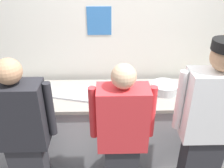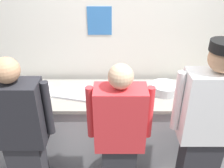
{
  "view_description": "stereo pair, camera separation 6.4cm",
  "coord_description": "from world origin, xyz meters",
  "px_view_note": "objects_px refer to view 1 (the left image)",
  "views": [
    {
      "loc": [
        -0.13,
        -2.0,
        2.33
      ],
      "look_at": [
        -0.07,
        0.41,
        0.99
      ],
      "focal_mm": 38.41,
      "sensor_mm": 36.0,
      "label": 1
    },
    {
      "loc": [
        -0.06,
        -2.0,
        2.33
      ],
      "look_at": [
        -0.07,
        0.41,
        0.99
      ],
      "focal_mm": 38.41,
      "sensor_mm": 36.0,
      "label": 2
    }
  ],
  "objects_px": {
    "mixing_bowl_steel": "(165,88)",
    "chef_near_left": "(24,137)",
    "chef_far_right": "(208,127)",
    "plate_stack_front": "(41,96)",
    "squeeze_bottle_secondary": "(197,93)",
    "ramekin_orange_sauce": "(48,87)",
    "squeeze_bottle_spare": "(220,83)",
    "ramekin_yellow_sauce": "(128,85)",
    "ramekin_red_sauce": "(196,90)",
    "chef_center": "(122,138)",
    "sheet_tray": "(79,93)",
    "deli_cup": "(8,92)",
    "chefs_knife": "(142,89)",
    "plate_stack_rear": "(126,94)"
  },
  "relations": [
    {
      "from": "sheet_tray",
      "to": "deli_cup",
      "type": "distance_m",
      "value": 0.81
    },
    {
      "from": "deli_cup",
      "to": "squeeze_bottle_secondary",
      "type": "bearing_deg",
      "value": -4.21
    },
    {
      "from": "chef_near_left",
      "to": "plate_stack_front",
      "type": "relative_size",
      "value": 6.85
    },
    {
      "from": "chef_near_left",
      "to": "mixing_bowl_steel",
      "type": "xyz_separation_m",
      "value": [
        1.43,
        0.72,
        0.08
      ]
    },
    {
      "from": "plate_stack_front",
      "to": "sheet_tray",
      "type": "relative_size",
      "value": 0.47
    },
    {
      "from": "squeeze_bottle_secondary",
      "to": "squeeze_bottle_spare",
      "type": "distance_m",
      "value": 0.42
    },
    {
      "from": "ramekin_yellow_sauce",
      "to": "ramekin_red_sauce",
      "type": "xyz_separation_m",
      "value": [
        0.79,
        -0.14,
        0.0
      ]
    },
    {
      "from": "plate_stack_rear",
      "to": "ramekin_orange_sauce",
      "type": "bearing_deg",
      "value": 168.31
    },
    {
      "from": "plate_stack_rear",
      "to": "deli_cup",
      "type": "xyz_separation_m",
      "value": [
        -1.35,
        0.05,
        0.02
      ]
    },
    {
      "from": "sheet_tray",
      "to": "squeeze_bottle_secondary",
      "type": "distance_m",
      "value": 1.32
    },
    {
      "from": "plate_stack_rear",
      "to": "squeeze_bottle_secondary",
      "type": "bearing_deg",
      "value": -7.97
    },
    {
      "from": "chef_far_right",
      "to": "squeeze_bottle_secondary",
      "type": "distance_m",
      "value": 0.54
    },
    {
      "from": "chefs_knife",
      "to": "mixing_bowl_steel",
      "type": "bearing_deg",
      "value": -10.45
    },
    {
      "from": "deli_cup",
      "to": "chefs_knife",
      "type": "relative_size",
      "value": 0.33
    },
    {
      "from": "mixing_bowl_steel",
      "to": "chef_near_left",
      "type": "bearing_deg",
      "value": -153.47
    },
    {
      "from": "chef_far_right",
      "to": "plate_stack_front",
      "type": "relative_size",
      "value": 7.41
    },
    {
      "from": "plate_stack_front",
      "to": "plate_stack_rear",
      "type": "height_order",
      "value": "same"
    },
    {
      "from": "plate_stack_front",
      "to": "squeeze_bottle_secondary",
      "type": "distance_m",
      "value": 1.72
    },
    {
      "from": "chef_center",
      "to": "squeeze_bottle_secondary",
      "type": "relative_size",
      "value": 8.82
    },
    {
      "from": "sheet_tray",
      "to": "ramekin_yellow_sauce",
      "type": "distance_m",
      "value": 0.6
    },
    {
      "from": "chef_center",
      "to": "ramekin_red_sauce",
      "type": "bearing_deg",
      "value": 38.01
    },
    {
      "from": "mixing_bowl_steel",
      "to": "squeeze_bottle_spare",
      "type": "relative_size",
      "value": 1.7
    },
    {
      "from": "ramekin_red_sauce",
      "to": "ramekin_orange_sauce",
      "type": "bearing_deg",
      "value": 175.74
    },
    {
      "from": "squeeze_bottle_secondary",
      "to": "squeeze_bottle_spare",
      "type": "xyz_separation_m",
      "value": [
        0.35,
        0.22,
        0.0
      ]
    },
    {
      "from": "squeeze_bottle_secondary",
      "to": "chef_far_right",
      "type": "bearing_deg",
      "value": -97.78
    },
    {
      "from": "chef_near_left",
      "to": "sheet_tray",
      "type": "relative_size",
      "value": 3.21
    },
    {
      "from": "chef_near_left",
      "to": "squeeze_bottle_spare",
      "type": "relative_size",
      "value": 8.81
    },
    {
      "from": "squeeze_bottle_secondary",
      "to": "ramekin_orange_sauce",
      "type": "bearing_deg",
      "value": 169.97
    },
    {
      "from": "mixing_bowl_steel",
      "to": "chefs_knife",
      "type": "xyz_separation_m",
      "value": [
        -0.26,
        0.05,
        -0.05
      ]
    },
    {
      "from": "plate_stack_rear",
      "to": "sheet_tray",
      "type": "relative_size",
      "value": 0.41
    },
    {
      "from": "ramekin_yellow_sauce",
      "to": "deli_cup",
      "type": "height_order",
      "value": "deli_cup"
    },
    {
      "from": "chef_center",
      "to": "ramekin_orange_sauce",
      "type": "xyz_separation_m",
      "value": [
        -0.84,
        0.84,
        0.08
      ]
    },
    {
      "from": "plate_stack_rear",
      "to": "ramekin_orange_sauce",
      "type": "distance_m",
      "value": 0.95
    },
    {
      "from": "chef_center",
      "to": "chef_far_right",
      "type": "distance_m",
      "value": 0.78
    },
    {
      "from": "chef_far_right",
      "to": "plate_stack_front",
      "type": "height_order",
      "value": "chef_far_right"
    },
    {
      "from": "chef_center",
      "to": "squeeze_bottle_secondary",
      "type": "distance_m",
      "value": 1.01
    },
    {
      "from": "ramekin_red_sauce",
      "to": "deli_cup",
      "type": "bearing_deg",
      "value": -179.66
    },
    {
      "from": "chef_center",
      "to": "ramekin_yellow_sauce",
      "type": "relative_size",
      "value": 17.35
    },
    {
      "from": "ramekin_orange_sauce",
      "to": "deli_cup",
      "type": "bearing_deg",
      "value": -161.2
    },
    {
      "from": "ramekin_orange_sauce",
      "to": "chefs_knife",
      "type": "height_order",
      "value": "ramekin_orange_sauce"
    },
    {
      "from": "squeeze_bottle_spare",
      "to": "ramekin_orange_sauce",
      "type": "bearing_deg",
      "value": 177.75
    },
    {
      "from": "chef_center",
      "to": "plate_stack_rear",
      "type": "height_order",
      "value": "chef_center"
    },
    {
      "from": "chef_far_right",
      "to": "sheet_tray",
      "type": "distance_m",
      "value": 1.41
    },
    {
      "from": "squeeze_bottle_secondary",
      "to": "ramekin_orange_sauce",
      "type": "xyz_separation_m",
      "value": [
        -1.69,
        0.3,
        -0.06
      ]
    },
    {
      "from": "mixing_bowl_steel",
      "to": "ramekin_yellow_sauce",
      "type": "relative_size",
      "value": 3.46
    },
    {
      "from": "chef_center",
      "to": "ramekin_red_sauce",
      "type": "relative_size",
      "value": 19.5
    },
    {
      "from": "ramekin_red_sauce",
      "to": "chefs_knife",
      "type": "height_order",
      "value": "ramekin_red_sauce"
    },
    {
      "from": "chef_far_right",
      "to": "ramekin_yellow_sauce",
      "type": "height_order",
      "value": "chef_far_right"
    },
    {
      "from": "plate_stack_front",
      "to": "ramekin_red_sauce",
      "type": "relative_size",
      "value": 2.94
    },
    {
      "from": "mixing_bowl_steel",
      "to": "ramekin_red_sauce",
      "type": "xyz_separation_m",
      "value": [
        0.37,
        -0.02,
        -0.03
      ]
    }
  ]
}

